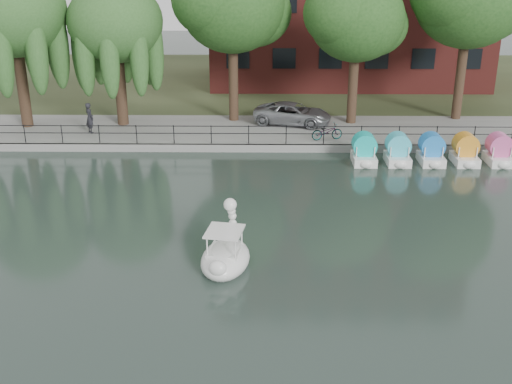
{
  "coord_description": "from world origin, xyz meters",
  "views": [
    {
      "loc": [
        0.78,
        -19.58,
        10.75
      ],
      "look_at": [
        0.5,
        4.0,
        1.3
      ],
      "focal_mm": 45.0,
      "sensor_mm": 36.0,
      "label": 1
    }
  ],
  "objects_px": {
    "swan_boat": "(226,254)",
    "minivan": "(293,112)",
    "bicycle": "(327,131)",
    "pedestrian": "(89,116)"
  },
  "relations": [
    {
      "from": "minivan",
      "to": "bicycle",
      "type": "distance_m",
      "value": 3.56
    },
    {
      "from": "pedestrian",
      "to": "swan_boat",
      "type": "distance_m",
      "value": 17.14
    },
    {
      "from": "swan_boat",
      "to": "bicycle",
      "type": "bearing_deg",
      "value": 80.56
    },
    {
      "from": "pedestrian",
      "to": "swan_boat",
      "type": "height_order",
      "value": "pedestrian"
    },
    {
      "from": "minivan",
      "to": "pedestrian",
      "type": "xyz_separation_m",
      "value": [
        -11.46,
        -1.93,
        0.27
      ]
    },
    {
      "from": "bicycle",
      "to": "minivan",
      "type": "bearing_deg",
      "value": 15.9
    },
    {
      "from": "bicycle",
      "to": "pedestrian",
      "type": "relative_size",
      "value": 0.87
    },
    {
      "from": "pedestrian",
      "to": "swan_boat",
      "type": "xyz_separation_m",
      "value": [
        8.45,
        -14.89,
        -0.9
      ]
    },
    {
      "from": "bicycle",
      "to": "swan_boat",
      "type": "height_order",
      "value": "swan_boat"
    },
    {
      "from": "swan_boat",
      "to": "minivan",
      "type": "bearing_deg",
      "value": 89.49
    }
  ]
}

